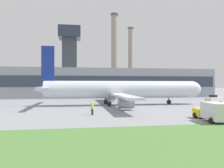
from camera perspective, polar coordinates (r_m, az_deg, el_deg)
The scene contains 9 objects.
ground_plane at distance 39.62m, azimuth 2.37°, elevation -6.11°, with size 400.00×400.00×0.00m, color gray.
terminal_building at distance 70.94m, azimuth -3.29°, elevation 0.68°, with size 72.99×11.67×22.29m.
smokestack_left at distance 108.04m, azimuth 0.67°, elevation 8.11°, with size 3.86×3.86×38.88m.
smokestack_right at distance 109.96m, azimuth 4.93°, elevation 6.30°, with size 3.00×3.00×32.61m.
airplane at distance 43.82m, azimuth 2.06°, elevation -1.56°, with size 34.00×32.50×11.48m.
pushback_tug at distance 50.27m, azimuth 24.94°, elevation -3.83°, with size 3.72×2.86×1.97m.
fuel_truck at distance 27.04m, azimuth 25.00°, elevation -6.61°, with size 3.13×5.92×2.15m.
ground_crew_person at distance 29.88m, azimuth -5.17°, elevation -6.38°, with size 0.42×0.42×1.71m.
traffic_cone_near_nose at distance 37.22m, azimuth 24.18°, elevation -6.13°, with size 0.65×0.65×0.51m.
Camera 1 is at (-7.81, -38.62, 4.14)m, focal length 35.00 mm.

